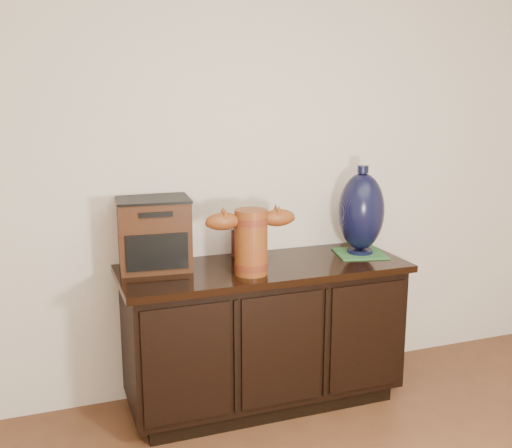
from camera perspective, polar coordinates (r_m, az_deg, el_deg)
name	(u,v)px	position (r m, az deg, el deg)	size (l,w,h in m)	color
sideboard	(264,333)	(3.16, 0.73, -10.35)	(1.46, 0.56, 0.75)	black
terracotta_vessel	(251,238)	(2.85, -0.47, -1.34)	(0.44, 0.17, 0.32)	brown
tv_radio	(154,233)	(2.99, -9.69, -0.89)	(0.38, 0.31, 0.35)	#391C0E
green_mat	(360,253)	(3.29, 9.85, -2.77)	(0.25, 0.25, 0.01)	#2E6834
lamp_base	(361,212)	(3.24, 10.00, 1.14)	(0.29, 0.29, 0.47)	black
spray_can	(237,241)	(3.19, -1.85, -1.58)	(0.06, 0.06, 0.17)	maroon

